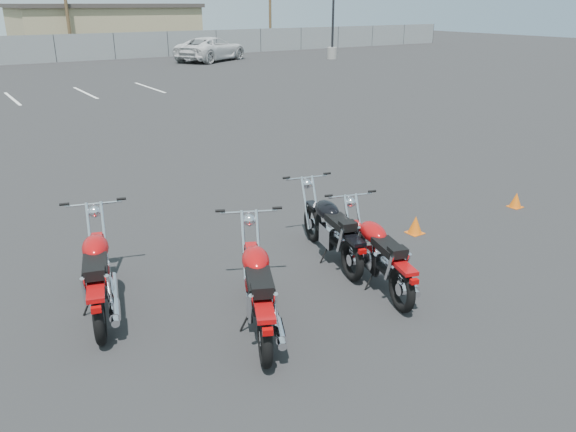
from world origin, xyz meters
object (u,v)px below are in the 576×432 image
white_van (211,42)px  motorcycle_third_red (259,288)px  motorcycle_second_black (332,230)px  motorcycle_front_red (99,273)px  motorcycle_rear_red (379,254)px

white_van → motorcycle_third_red: bearing=125.3°
motorcycle_second_black → motorcycle_third_red: motorcycle_third_red is taller
motorcycle_third_red → white_van: bearing=65.1°
motorcycle_second_black → motorcycle_front_red: bearing=173.3°
motorcycle_front_red → white_van: 33.80m
motorcycle_second_black → motorcycle_third_red: 2.22m
motorcycle_third_red → motorcycle_second_black: bearing=28.8°
motorcycle_front_red → motorcycle_second_black: bearing=-6.7°
motorcycle_second_black → white_van: (12.56, 30.15, 0.76)m
motorcycle_third_red → white_van: size_ratio=0.35×
motorcycle_front_red → motorcycle_third_red: bearing=-44.2°
motorcycle_front_red → motorcycle_rear_red: 3.78m
motorcycle_third_red → motorcycle_front_red: bearing=135.8°
motorcycle_rear_red → motorcycle_front_red: bearing=157.2°
motorcycle_front_red → white_van: size_ratio=0.35×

